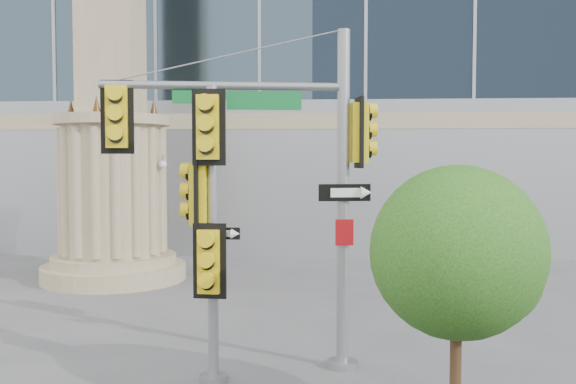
{
  "coord_description": "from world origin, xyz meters",
  "views": [
    {
      "loc": [
        0.77,
        -10.38,
        3.78
      ],
      "look_at": [
        -0.09,
        2.0,
        3.13
      ],
      "focal_mm": 40.0,
      "sensor_mm": 36.0,
      "label": 1
    }
  ],
  "objects": [
    {
      "name": "monument",
      "position": [
        -6.0,
        9.0,
        5.52
      ],
      "size": [
        4.4,
        4.4,
        16.6
      ],
      "color": "tan",
      "rests_on": "ground"
    },
    {
      "name": "street_tree",
      "position": [
        2.47,
        -1.78,
        2.44
      ],
      "size": [
        2.38,
        2.32,
        3.7
      ],
      "color": "tan",
      "rests_on": "ground"
    },
    {
      "name": "secondary_signal_pole",
      "position": [
        -1.29,
        0.1,
        2.93
      ],
      "size": [
        0.86,
        0.67,
        4.99
      ],
      "rotation": [
        0.0,
        0.0,
        -0.05
      ],
      "color": "slate",
      "rests_on": "ground"
    },
    {
      "name": "main_signal_pole",
      "position": [
        -0.11,
        0.91,
        3.75
      ],
      "size": [
        4.68,
        1.19,
        6.06
      ],
      "rotation": [
        0.0,
        0.0,
        0.17
      ],
      "color": "slate",
      "rests_on": "ground"
    }
  ]
}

